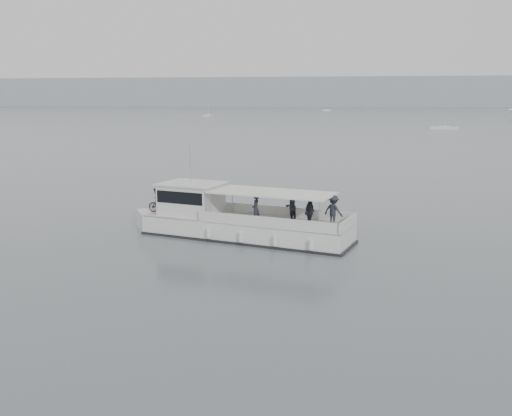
# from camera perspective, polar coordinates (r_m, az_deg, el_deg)

# --- Properties ---
(ground) EXTENTS (1400.00, 1400.00, 0.00)m
(ground) POSITION_cam_1_polar(r_m,az_deg,el_deg) (32.41, 9.63, -1.92)
(ground) COLOR #535C61
(ground) RESTS_ON ground
(headland) EXTENTS (1400.00, 90.00, 28.00)m
(headland) POSITION_cam_1_polar(r_m,az_deg,el_deg) (591.66, 8.88, 11.36)
(headland) COLOR #939EA8
(headland) RESTS_ON ground
(tour_boat) EXTENTS (12.31, 5.88, 5.18)m
(tour_boat) POSITION_cam_1_polar(r_m,az_deg,el_deg) (29.78, -2.84, -1.23)
(tour_boat) COLOR white
(tour_boat) RESTS_ON ground
(moored_fleet) EXTENTS (430.41, 338.29, 10.72)m
(moored_fleet) POSITION_cam_1_polar(r_m,az_deg,el_deg) (225.50, 4.14, 9.09)
(moored_fleet) COLOR white
(moored_fleet) RESTS_ON ground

